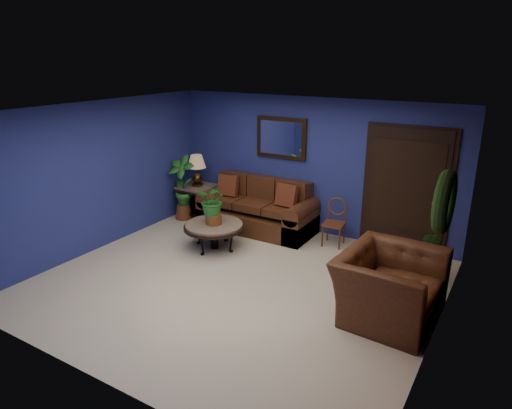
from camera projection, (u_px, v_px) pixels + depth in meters
The scene contains 18 objects.
floor at pixel (236, 283), 6.74m from camera, with size 5.50×5.50×0.00m, color beige.
wall_back at pixel (311, 166), 8.37m from camera, with size 5.50×0.04×2.50m, color navy.
wall_left at pixel (100, 176), 7.69m from camera, with size 0.04×5.00×2.50m, color navy.
wall_right_brick at pixel (444, 243), 4.99m from camera, with size 0.04×5.00×2.50m, color maroon.
ceiling at pixel (234, 112), 5.95m from camera, with size 5.50×5.00×0.02m, color silver.
crown_molding at pixel (456, 135), 4.64m from camera, with size 0.03×5.00×0.14m, color white.
wall_mirror at pixel (281, 138), 8.49m from camera, with size 1.02×0.06×0.77m, color #472E13.
closet_door at pixel (406, 191), 7.55m from camera, with size 1.44×0.06×2.18m, color black.
wreath at pixel (445, 202), 4.92m from camera, with size 0.72×0.72×0.16m, color black.
sofa at pixel (259, 212), 8.75m from camera, with size 2.20×0.95×0.99m.
coffee_table at pixel (214, 227), 7.82m from camera, with size 1.04×1.04×0.45m.
end_table at pixel (198, 193), 9.37m from camera, with size 0.71×0.71×0.64m.
table_lamp at pixel (197, 167), 9.20m from camera, with size 0.37×0.37×0.62m.
side_chair at pixel (335, 219), 7.97m from camera, with size 0.39×0.39×0.84m.
armchair at pixel (389, 286), 5.75m from camera, with size 1.33×1.16×0.86m, color #4D2516.
coffee_plant at pixel (213, 202), 7.68m from camera, with size 0.61×0.55×0.72m.
floor_plant at pixel (428, 254), 6.77m from camera, with size 0.37×0.32×0.75m.
tall_plant at pixel (182, 186), 9.14m from camera, with size 0.58×0.41×1.31m.
Camera 1 is at (3.36, -5.01, 3.23)m, focal length 32.00 mm.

